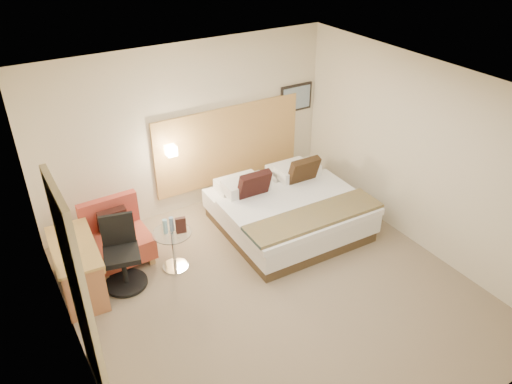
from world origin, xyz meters
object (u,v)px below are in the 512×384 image
desk_chair (122,258)px  side_table (174,248)px  desk (77,255)px  lounge_chair (117,238)px  bed (288,210)px

desk_chair → side_table: bearing=-3.3°
side_table → desk_chair: size_ratio=0.63×
side_table → desk: 1.25m
lounge_chair → desk_chair: (-0.10, -0.56, 0.06)m
bed → desk_chair: (-2.57, 0.05, 0.08)m
lounge_chair → desk: lounge_chair is taller
bed → desk: size_ratio=1.75×
lounge_chair → side_table: (0.59, -0.60, -0.02)m
bed → side_table: bed is taller
side_table → desk: desk is taller
desk_chair → desk: bearing=164.0°
side_table → desk: bearing=171.1°
lounge_chair → desk_chair: desk_chair is taller
lounge_chair → desk_chair: bearing=-100.3°
desk_chair → bed: bearing=-1.2°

